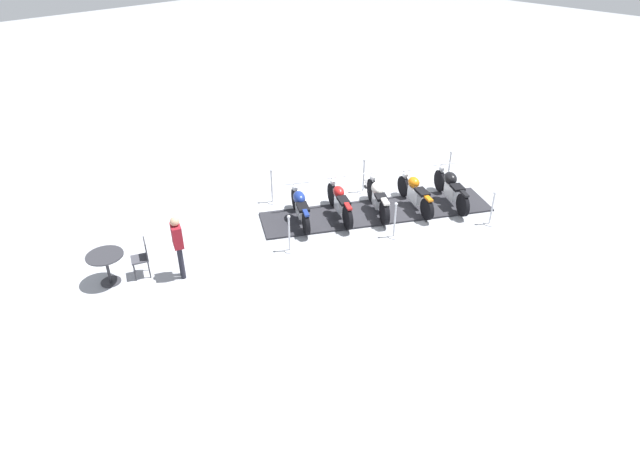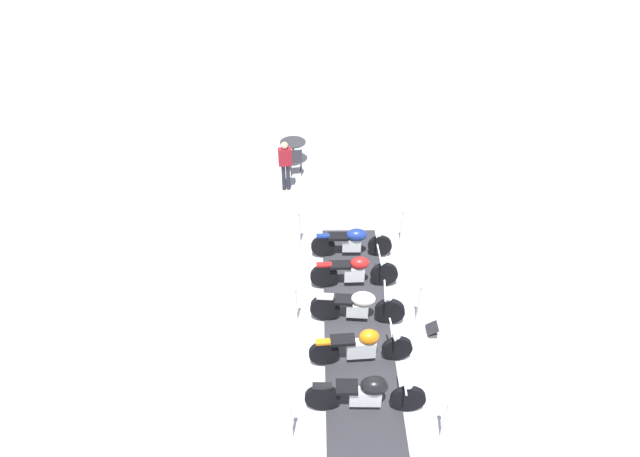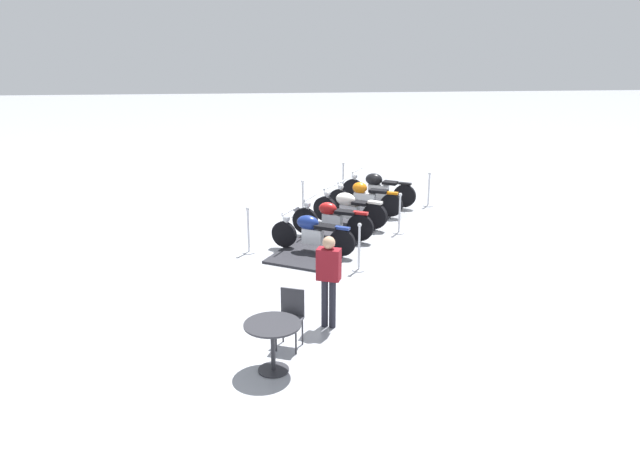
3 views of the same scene
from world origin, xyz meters
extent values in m
plane|color=#A8AAB2|center=(0.00, 0.00, 0.00)|extent=(80.00, 80.00, 0.00)
cube|color=#28282D|center=(0.00, 0.00, 0.03)|extent=(6.69, 4.71, 0.06)
cylinder|color=black|center=(-2.44, 0.45, 0.39)|extent=(0.44, 0.63, 0.68)
cylinder|color=black|center=(-1.60, 1.86, 0.39)|extent=(0.44, 0.63, 0.68)
cube|color=silver|center=(-2.02, 1.16, 0.44)|extent=(0.48, 0.62, 0.40)
ellipsoid|color=black|center=(-2.10, 1.03, 0.79)|extent=(0.58, 0.63, 0.36)
cube|color=black|center=(-1.84, 1.47, 0.74)|extent=(0.49, 0.53, 0.08)
cube|color=black|center=(-1.60, 1.86, 0.76)|extent=(0.30, 0.38, 0.06)
cylinder|color=silver|center=(-2.41, 0.51, 0.68)|extent=(0.20, 0.26, 0.58)
cylinder|color=silver|center=(-2.37, 0.57, 1.03)|extent=(0.66, 0.42, 0.04)
sphere|color=silver|center=(-2.42, 0.49, 0.83)|extent=(0.18, 0.18, 0.18)
cylinder|color=black|center=(-1.34, -0.12, 0.37)|extent=(0.38, 0.63, 0.64)
cylinder|color=black|center=(-0.68, 1.28, 0.37)|extent=(0.38, 0.63, 0.64)
cube|color=silver|center=(-1.01, 0.58, 0.45)|extent=(0.45, 0.64, 0.43)
ellipsoid|color=#D16B0F|center=(-1.08, 0.44, 0.79)|extent=(0.47, 0.52, 0.32)
cube|color=black|center=(-0.84, 0.93, 0.75)|extent=(0.48, 0.58, 0.08)
cube|color=#D16B0F|center=(-0.68, 1.28, 0.72)|extent=(0.28, 0.38, 0.06)
cylinder|color=silver|center=(-1.31, -0.05, 0.65)|extent=(0.19, 0.29, 0.55)
cylinder|color=silver|center=(-1.28, 0.02, 0.98)|extent=(0.56, 0.29, 0.04)
sphere|color=silver|center=(-1.32, -0.07, 0.78)|extent=(0.18, 0.18, 0.18)
cylinder|color=black|center=(-0.41, -0.61, 0.39)|extent=(0.49, 0.64, 0.68)
cylinder|color=black|center=(0.41, 0.61, 0.39)|extent=(0.49, 0.64, 0.68)
cube|color=silver|center=(0.00, 0.00, 0.42)|extent=(0.48, 0.54, 0.36)
ellipsoid|color=silver|center=(-0.07, -0.10, 0.74)|extent=(0.59, 0.65, 0.34)
cube|color=black|center=(0.18, 0.26, 0.69)|extent=(0.48, 0.51, 0.08)
cube|color=silver|center=(0.41, 0.61, 0.76)|extent=(0.34, 0.40, 0.06)
cylinder|color=silver|center=(-0.37, -0.55, 0.68)|extent=(0.22, 0.28, 0.58)
cylinder|color=silver|center=(-0.33, -0.48, 1.03)|extent=(0.57, 0.40, 0.04)
sphere|color=silver|center=(-0.38, -0.56, 0.83)|extent=(0.18, 0.18, 0.18)
cylinder|color=black|center=(0.67, -1.23, 0.39)|extent=(0.41, 0.65, 0.67)
cylinder|color=black|center=(1.35, 0.08, 0.39)|extent=(0.41, 0.65, 0.67)
cube|color=silver|center=(1.01, -0.58, 0.45)|extent=(0.40, 0.53, 0.41)
ellipsoid|color=#AD1919|center=(0.95, -0.69, 0.78)|extent=(0.49, 0.55, 0.31)
cube|color=black|center=(1.17, -0.27, 0.74)|extent=(0.49, 0.59, 0.08)
cube|color=#AD1919|center=(1.35, 0.08, 0.76)|extent=(0.29, 0.39, 0.06)
cylinder|color=silver|center=(0.70, -1.16, 0.68)|extent=(0.20, 0.30, 0.57)
cylinder|color=silver|center=(0.74, -1.09, 1.03)|extent=(0.69, 0.39, 0.04)
sphere|color=silver|center=(0.69, -1.18, 0.83)|extent=(0.18, 0.18, 0.18)
cylinder|color=black|center=(1.65, -1.81, 0.37)|extent=(0.40, 0.60, 0.63)
cylinder|color=black|center=(2.39, -0.51, 0.37)|extent=(0.40, 0.60, 0.63)
cube|color=silver|center=(2.02, -1.16, 0.41)|extent=(0.40, 0.52, 0.37)
ellipsoid|color=navy|center=(1.96, -1.26, 0.74)|extent=(0.56, 0.64, 0.33)
cube|color=black|center=(2.19, -0.85, 0.69)|extent=(0.52, 0.60, 0.08)
cube|color=navy|center=(2.39, -0.51, 0.71)|extent=(0.28, 0.36, 0.06)
cylinder|color=silver|center=(1.69, -1.74, 0.64)|extent=(0.21, 0.30, 0.53)
cylinder|color=silver|center=(1.73, -1.67, 0.96)|extent=(0.71, 0.42, 0.04)
sphere|color=silver|center=(1.68, -1.76, 0.76)|extent=(0.18, 0.18, 0.18)
cylinder|color=silver|center=(3.22, -0.25, 0.01)|extent=(0.29, 0.29, 0.03)
cylinder|color=silver|center=(3.22, -0.25, 0.51)|extent=(0.05, 0.05, 0.97)
sphere|color=silver|center=(3.22, -0.25, 1.04)|extent=(0.09, 0.09, 0.09)
cylinder|color=silver|center=(-3.22, 0.25, 0.01)|extent=(0.32, 0.32, 0.03)
cylinder|color=silver|center=(-3.22, 0.25, 0.52)|extent=(0.05, 0.05, 1.00)
sphere|color=silver|center=(-3.22, 0.25, 1.06)|extent=(0.09, 0.09, 0.09)
cylinder|color=silver|center=(0.69, 1.20, 0.01)|extent=(0.31, 0.31, 0.03)
cylinder|color=silver|center=(0.69, 1.20, 0.51)|extent=(0.05, 0.05, 0.96)
sphere|color=silver|center=(0.69, 1.20, 1.03)|extent=(0.09, 0.09, 0.09)
cylinder|color=silver|center=(-0.69, -1.20, 0.01)|extent=(0.35, 0.35, 0.03)
cylinder|color=silver|center=(-0.69, -1.20, 0.55)|extent=(0.05, 0.05, 1.05)
sphere|color=silver|center=(-0.69, -1.20, 1.11)|extent=(0.09, 0.09, 0.09)
cylinder|color=silver|center=(1.84, -2.65, 0.01)|extent=(0.31, 0.31, 0.03)
cylinder|color=silver|center=(1.84, -2.65, 0.53)|extent=(0.05, 0.05, 1.02)
sphere|color=silver|center=(1.84, -2.65, 1.08)|extent=(0.09, 0.09, 0.09)
cylinder|color=silver|center=(-1.84, 2.65, 0.01)|extent=(0.31, 0.31, 0.03)
cylinder|color=silver|center=(-1.84, 2.65, 0.49)|extent=(0.05, 0.05, 0.93)
sphere|color=silver|center=(-1.84, 2.65, 0.99)|extent=(0.09, 0.09, 0.09)
cube|color=#333338|center=(-1.13, -1.29, 0.01)|extent=(0.42, 0.36, 0.02)
cube|color=black|center=(-1.13, -1.29, 0.14)|extent=(0.41, 0.38, 0.17)
cylinder|color=#2D2D33|center=(7.27, -2.20, 0.01)|extent=(0.48, 0.48, 0.02)
cylinder|color=#2D2D33|center=(7.27, -2.20, 0.39)|extent=(0.07, 0.07, 0.74)
cylinder|color=#2D2D33|center=(7.27, -2.20, 0.78)|extent=(0.87, 0.87, 0.03)
cylinder|color=#2D2D33|center=(6.79, -1.82, 0.24)|extent=(0.03, 0.03, 0.47)
cylinder|color=#2D2D33|center=(6.67, -2.14, 0.24)|extent=(0.03, 0.03, 0.47)
cylinder|color=#2D2D33|center=(6.48, -1.70, 0.24)|extent=(0.03, 0.03, 0.47)
cylinder|color=#2D2D33|center=(6.35, -2.01, 0.24)|extent=(0.03, 0.03, 0.47)
cube|color=#3F3F47|center=(6.57, -1.92, 0.49)|extent=(0.52, 0.52, 0.04)
cube|color=#2D2D33|center=(6.40, -1.85, 0.75)|extent=(0.18, 0.38, 0.46)
cylinder|color=#23232D|center=(5.84, -1.26, 0.45)|extent=(0.12, 0.12, 0.89)
cylinder|color=#23232D|center=(5.89, -1.13, 0.45)|extent=(0.12, 0.12, 0.89)
cube|color=maroon|center=(5.86, -1.20, 1.17)|extent=(0.35, 0.45, 0.56)
sphere|color=tan|center=(5.86, -1.20, 1.56)|extent=(0.22, 0.22, 0.22)
camera|label=1|loc=(10.81, 8.89, 7.88)|focal=30.16mm
camera|label=2|loc=(-6.71, 4.89, 8.95)|focal=29.03mm
camera|label=3|loc=(15.62, -2.27, 4.91)|focal=34.51mm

